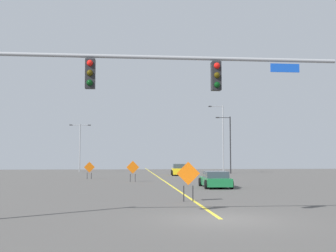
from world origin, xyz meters
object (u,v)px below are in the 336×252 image
at_px(street_lamp_far_left, 80,143).
at_px(car_yellow_near, 179,170).
at_px(construction_sign_left_shoulder, 133,168).
at_px(traffic_signal_assembly, 98,85).
at_px(construction_sign_left_lane, 188,176).
at_px(car_green_distant, 215,180).
at_px(street_lamp_near_right, 229,142).
at_px(street_lamp_far_right, 222,136).
at_px(construction_sign_median_far, 89,168).

xyz_separation_m(street_lamp_far_left, car_yellow_near, (13.62, -12.68, -3.67)).
bearing_deg(construction_sign_left_shoulder, car_yellow_near, 65.94).
height_order(traffic_signal_assembly, street_lamp_far_left, street_lamp_far_left).
relative_size(construction_sign_left_lane, car_green_distant, 0.45).
relative_size(traffic_signal_assembly, car_green_distant, 3.09).
height_order(street_lamp_near_right, construction_sign_left_shoulder, street_lamp_near_right).
bearing_deg(street_lamp_near_right, street_lamp_far_right, 93.01).
relative_size(traffic_signal_assembly, street_lamp_far_left, 1.88).
xyz_separation_m(construction_sign_left_lane, construction_sign_median_far, (-6.99, 22.15, -0.16)).
bearing_deg(street_lamp_far_left, street_lamp_near_right, -21.02).
distance_m(street_lamp_near_right, construction_sign_left_shoulder, 22.28).
relative_size(construction_sign_left_shoulder, car_yellow_near, 0.47).
height_order(street_lamp_near_right, car_yellow_near, street_lamp_near_right).
relative_size(street_lamp_far_right, construction_sign_left_lane, 4.93).
relative_size(construction_sign_left_shoulder, construction_sign_median_far, 1.08).
height_order(street_lamp_far_left, car_yellow_near, street_lamp_far_left).
bearing_deg(construction_sign_left_shoulder, car_green_distant, -52.59).
distance_m(street_lamp_near_right, street_lamp_far_right, 3.65).
distance_m(construction_sign_left_lane, car_green_distant, 10.05).
bearing_deg(construction_sign_median_far, street_lamp_far_right, 42.95).
distance_m(construction_sign_left_shoulder, car_green_distant, 9.85).
height_order(construction_sign_left_lane, construction_sign_left_shoulder, construction_sign_left_lane).
bearing_deg(street_lamp_far_left, construction_sign_median_far, -80.62).
height_order(street_lamp_far_right, construction_sign_median_far, street_lamp_far_right).
bearing_deg(street_lamp_near_right, construction_sign_median_far, -144.16).
bearing_deg(car_green_distant, construction_sign_left_lane, -109.49).
distance_m(traffic_signal_assembly, construction_sign_left_lane, 8.10).
height_order(car_green_distant, car_yellow_near, car_yellow_near).
relative_size(street_lamp_far_right, construction_sign_median_far, 5.56).
distance_m(traffic_signal_assembly, construction_sign_median_far, 28.60).
xyz_separation_m(street_lamp_far_right, car_green_distant, (-7.11, -28.94, -4.77)).
height_order(street_lamp_far_left, construction_sign_median_far, street_lamp_far_left).
bearing_deg(construction_sign_median_far, traffic_signal_assembly, -84.14).
xyz_separation_m(street_lamp_near_right, car_yellow_near, (-7.45, -4.58, -3.68)).
distance_m(traffic_signal_assembly, car_yellow_near, 37.31).
height_order(street_lamp_far_right, construction_sign_left_lane, street_lamp_far_right).
relative_size(street_lamp_near_right, car_yellow_near, 1.95).
height_order(street_lamp_near_right, construction_sign_median_far, street_lamp_near_right).
distance_m(street_lamp_far_left, construction_sign_median_far, 21.36).
relative_size(street_lamp_near_right, construction_sign_left_lane, 3.93).
bearing_deg(street_lamp_far_left, street_lamp_far_right, -12.40).
bearing_deg(street_lamp_far_right, car_yellow_near, -131.93).
bearing_deg(car_green_distant, street_lamp_far_left, 112.33).
relative_size(traffic_signal_assembly, car_yellow_near, 3.42).
bearing_deg(construction_sign_left_lane, construction_sign_median_far, 107.51).
xyz_separation_m(construction_sign_left_shoulder, car_yellow_near, (5.82, 13.04, -0.54)).
distance_m(street_lamp_near_right, car_green_distant, 26.73).
xyz_separation_m(street_lamp_far_right, construction_sign_left_shoulder, (-13.09, -21.13, -4.15)).
xyz_separation_m(traffic_signal_assembly, car_yellow_near, (7.28, 36.37, -4.08)).
distance_m(construction_sign_median_far, car_green_distant, 16.38).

